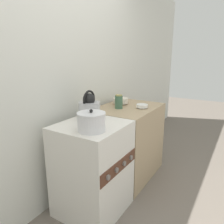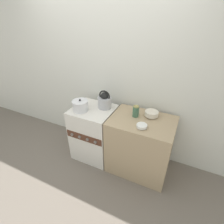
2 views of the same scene
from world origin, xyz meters
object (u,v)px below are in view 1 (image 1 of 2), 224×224
stove (93,168)px  kettle (89,108)px  storage_jar (119,102)px  cooking_pot (91,122)px  enamel_bowl (120,101)px  small_ceramic_bowl (142,106)px

stove → kettle: (0.14, 0.12, 0.53)m
stove → storage_jar: (0.62, 0.09, 0.50)m
stove → cooking_pot: (-0.14, -0.10, 0.50)m
cooking_pot → storage_jar: size_ratio=1.45×
storage_jar → cooking_pot: bearing=-166.3°
storage_jar → stove: bearing=-172.2°
stove → enamel_bowl: size_ratio=4.75×
cooking_pot → storage_jar: bearing=13.7°
kettle → small_ceramic_bowl: 0.69m
enamel_bowl → stove: bearing=-168.2°
stove → storage_jar: size_ratio=5.49×
cooking_pot → stove: bearing=36.5°
stove → enamel_bowl: enamel_bowl is taller
small_ceramic_bowl → storage_jar: (-0.15, 0.22, 0.05)m
kettle → small_ceramic_bowl: bearing=-21.8°
stove → kettle: bearing=42.2°
enamel_bowl → storage_jar: 0.22m
enamel_bowl → storage_jar: bearing=-156.1°
stove → enamel_bowl: bearing=11.8°
small_ceramic_bowl → storage_jar: 0.27m
kettle → enamel_bowl: kettle is taller
stove → storage_jar: 0.81m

